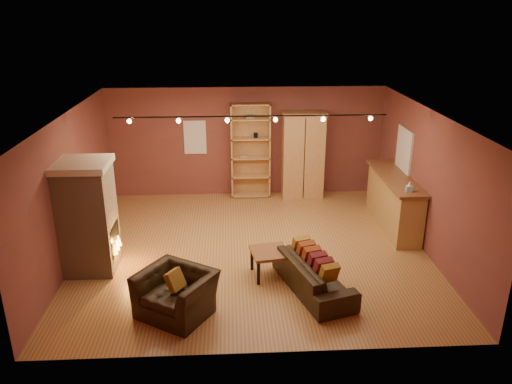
{
  "coord_description": "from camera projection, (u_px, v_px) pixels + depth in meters",
  "views": [
    {
      "loc": [
        -0.42,
        -9.15,
        4.71
      ],
      "look_at": [
        0.09,
        0.2,
        1.18
      ],
      "focal_mm": 35.0,
      "sensor_mm": 36.0,
      "label": 1
    }
  ],
  "objects": [
    {
      "name": "armchair",
      "position": [
        176.0,
        287.0,
        7.95
      ],
      "size": [
        1.34,
        1.22,
        0.98
      ],
      "rotation": [
        0.0,
        0.0,
        -0.57
      ],
      "color": "black",
      "rests_on": "floor"
    },
    {
      "name": "armoire",
      "position": [
        303.0,
        155.0,
        12.68
      ],
      "size": [
        1.1,
        0.63,
        2.23
      ],
      "color": "tan",
      "rests_on": "floor"
    },
    {
      "name": "fireplace",
      "position": [
        88.0,
        217.0,
        9.14
      ],
      "size": [
        1.01,
        0.98,
        2.12
      ],
      "color": "tan",
      "rests_on": "floor"
    },
    {
      "name": "bookcase",
      "position": [
        250.0,
        150.0,
        12.71
      ],
      "size": [
        1.0,
        0.39,
        2.44
      ],
      "color": "tan",
      "rests_on": "floor"
    },
    {
      "name": "floor",
      "position": [
        252.0,
        249.0,
        10.23
      ],
      "size": [
        7.0,
        7.0,
        0.0
      ],
      "primitive_type": "plane",
      "color": "#956335",
      "rests_on": "ground"
    },
    {
      "name": "track_rail",
      "position": [
        251.0,
        118.0,
        9.47
      ],
      "size": [
        5.2,
        0.09,
        0.13
      ],
      "color": "black",
      "rests_on": "ceiling"
    },
    {
      "name": "coffee_table",
      "position": [
        270.0,
        254.0,
        9.11
      ],
      "size": [
        0.76,
        0.76,
        0.5
      ],
      "rotation": [
        0.0,
        0.0,
        0.17
      ],
      "color": "brown",
      "rests_on": "floor"
    },
    {
      "name": "bar_counter",
      "position": [
        394.0,
        201.0,
        11.08
      ],
      "size": [
        0.66,
        2.5,
        1.2
      ],
      "color": "tan",
      "rests_on": "floor"
    },
    {
      "name": "left_wall",
      "position": [
        70.0,
        188.0,
        9.56
      ],
      "size": [
        0.02,
        6.5,
        2.8
      ],
      "primitive_type": "cube",
      "color": "brown",
      "rests_on": "floor"
    },
    {
      "name": "back_wall",
      "position": [
        246.0,
        142.0,
        12.77
      ],
      "size": [
        7.0,
        0.02,
        2.8
      ],
      "primitive_type": "cube",
      "color": "brown",
      "rests_on": "floor"
    },
    {
      "name": "ceiling",
      "position": [
        252.0,
        114.0,
        9.24
      ],
      "size": [
        7.0,
        7.0,
        0.0
      ],
      "primitive_type": "plane",
      "rotation": [
        3.14,
        0.0,
        0.0
      ],
      "color": "brown",
      "rests_on": "back_wall"
    },
    {
      "name": "right_wall",
      "position": [
        428.0,
        182.0,
        9.91
      ],
      "size": [
        0.02,
        6.5,
        2.8
      ],
      "primitive_type": "cube",
      "color": "brown",
      "rests_on": "floor"
    },
    {
      "name": "back_window",
      "position": [
        195.0,
        137.0,
        12.63
      ],
      "size": [
        0.56,
        0.04,
        0.86
      ],
      "primitive_type": "cube",
      "color": "white",
      "rests_on": "back_wall"
    },
    {
      "name": "right_window",
      "position": [
        404.0,
        151.0,
        11.13
      ],
      "size": [
        0.05,
        0.9,
        1.0
      ],
      "primitive_type": "cube",
      "color": "white",
      "rests_on": "right_wall"
    },
    {
      "name": "loveseat",
      "position": [
        313.0,
        269.0,
        8.66
      ],
      "size": [
        1.12,
        2.03,
        0.79
      ],
      "rotation": [
        0.0,
        0.0,
        1.87
      ],
      "color": "black",
      "rests_on": "floor"
    },
    {
      "name": "tissue_box",
      "position": [
        409.0,
        187.0,
        9.96
      ],
      "size": [
        0.14,
        0.14,
        0.22
      ],
      "rotation": [
        0.0,
        0.0,
        -0.2
      ],
      "color": "#88BDDA",
      "rests_on": "bar_counter"
    }
  ]
}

